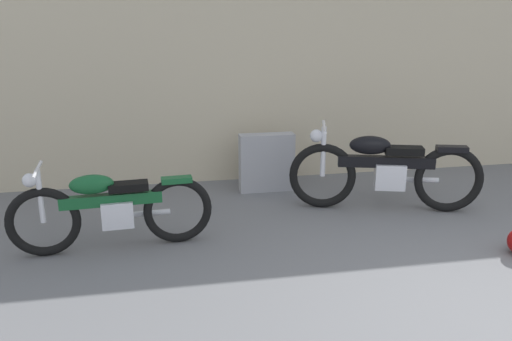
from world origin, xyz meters
TOP-DOWN VIEW (x-y plane):
  - building_wall at (0.00, 4.28)m, footprint 18.00×0.30m
  - stone_marker at (-1.22, 3.60)m, footprint 0.70×0.20m
  - motorcycle_black at (-0.03, 2.67)m, footprint 2.16×0.86m
  - motorcycle_green at (-3.06, 2.14)m, footprint 1.94×0.54m

SIDE VIEW (x-z plane):
  - stone_marker at x=-1.22m, z-range 0.00..0.75m
  - motorcycle_green at x=-3.06m, z-range -0.02..0.85m
  - motorcycle_black at x=-0.03m, z-range -0.02..0.98m
  - building_wall at x=0.00m, z-range 0.00..3.42m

